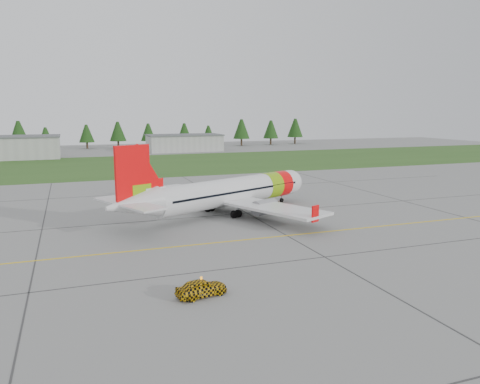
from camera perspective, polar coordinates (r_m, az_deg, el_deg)
name	(u,v)px	position (r m, az deg, el deg)	size (l,w,h in m)	color
ground	(222,270)	(40.25, -2.26, -9.42)	(320.00, 320.00, 0.00)	gray
aircraft	(228,192)	(61.12, -1.49, -0.04)	(30.25, 28.71, 9.68)	silver
follow_me_car	(201,271)	(34.24, -4.76, -9.61)	(1.52, 1.29, 3.78)	yellow
grass_strip	(120,165)	(119.49, -14.45, 3.15)	(320.00, 50.00, 0.03)	#30561E
taxi_guideline	(197,245)	(47.57, -5.24, -6.39)	(120.00, 0.25, 0.02)	gold
hangar_east	(184,143)	(158.83, -6.79, 5.91)	(24.00, 12.00, 5.20)	#A8A8A3
treeline	(103,135)	(174.77, -16.41, 6.72)	(160.00, 8.00, 10.00)	#1C3F14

